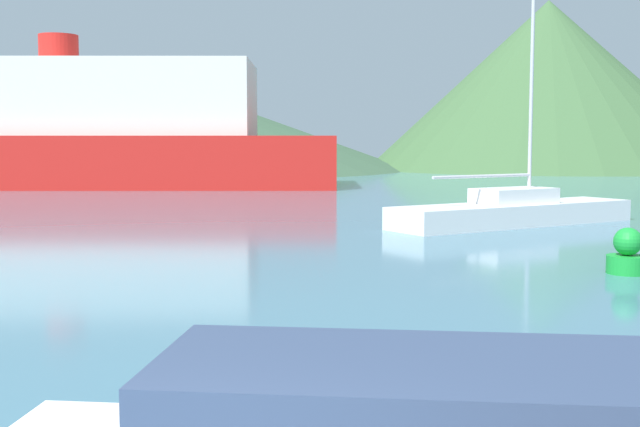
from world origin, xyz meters
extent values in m
cube|color=#334260|center=(1.44, 2.59, 0.97)|extent=(3.55, 1.88, 0.69)
cube|color=white|center=(6.65, 23.30, 0.35)|extent=(8.59, 6.46, 0.69)
cube|color=white|center=(6.65, 23.30, 0.94)|extent=(3.01, 2.61, 0.49)
cylinder|color=#BCBCC1|center=(7.21, 23.66, 4.94)|extent=(0.12, 0.12, 8.48)
cylinder|color=#BCBCC1|center=(5.52, 22.58, 1.59)|extent=(3.44, 2.23, 0.10)
cube|color=red|center=(-15.20, 44.98, 1.48)|extent=(32.54, 9.77, 2.97)
cube|color=silver|center=(-15.20, 44.98, 5.11)|extent=(22.81, 8.20, 4.29)
cylinder|color=red|center=(-15.20, 44.98, 8.06)|extent=(2.27, 2.27, 1.60)
cylinder|color=green|center=(6.82, 13.84, 0.18)|extent=(0.82, 0.82, 0.37)
sphere|color=green|center=(6.82, 13.84, 0.65)|extent=(0.57, 0.57, 0.57)
cone|color=#38563D|center=(-18.38, 74.90, 4.72)|extent=(53.01, 53.01, 9.43)
cone|color=#3D6038|center=(21.43, 75.69, 8.02)|extent=(34.53, 34.53, 16.05)
camera|label=1|loc=(0.84, -2.32, 2.68)|focal=45.00mm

